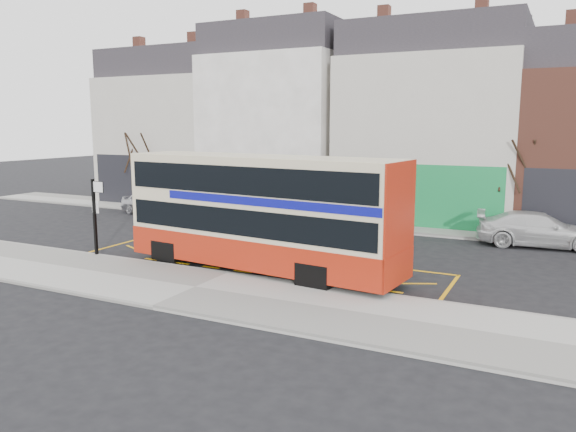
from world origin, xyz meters
The scene contains 15 objects.
ground centered at (0.00, 0.00, 0.00)m, with size 120.00×120.00×0.00m, color black.
pavement centered at (0.00, -2.30, 0.07)m, with size 40.00×4.00×0.15m, color #A19F99.
kerb centered at (0.00, -0.38, 0.07)m, with size 40.00×0.15×0.15m, color gray.
far_pavement centered at (0.00, 11.00, 0.07)m, with size 50.00×3.00×0.15m, color #A19F99.
road_markings centered at (0.00, 1.60, 0.01)m, with size 14.00×3.40×0.01m, color orange, non-canonical shape.
terrace_far_left centered at (-13.50, 14.99, 4.82)m, with size 8.00×8.01×10.80m.
terrace_left centered at (-5.50, 14.99, 5.32)m, with size 8.00×8.01×11.80m.
terrace_green_shop centered at (3.50, 14.99, 5.07)m, with size 9.00×8.01×11.30m.
double_decker_bus centered at (0.76, 0.60, 2.13)m, with size 10.35×3.40×4.06m.
bus_stop_post centered at (-5.94, -0.40, 1.91)m, with size 0.72×0.14×2.92m.
car_silver centered at (-11.08, 8.84, 0.66)m, with size 1.56×3.88×1.32m, color #ACABB0.
car_grey centered at (-2.34, 8.62, 0.73)m, with size 1.55×4.45×1.47m, color #3B3D43.
car_white centered at (9.17, 9.48, 0.72)m, with size 2.03×4.99×1.45m, color silver.
street_tree_left centered at (-13.51, 10.92, 4.02)m, with size 2.73×2.73×5.89m.
street_tree_right centered at (8.04, 11.60, 3.88)m, with size 2.63×2.63×5.69m.
Camera 1 is at (10.04, -16.05, 5.13)m, focal length 35.00 mm.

